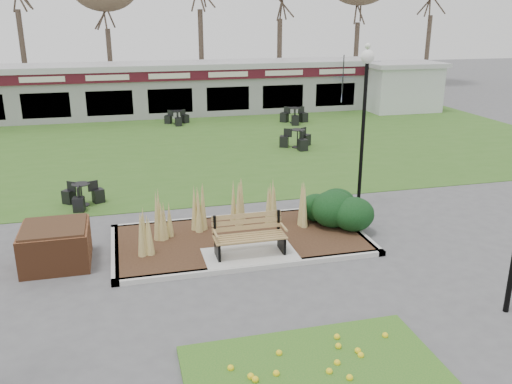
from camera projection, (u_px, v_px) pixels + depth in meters
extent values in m
plane|color=#515154|center=(252.00, 262.00, 12.72)|extent=(100.00, 100.00, 0.00)
cube|color=#35601E|center=(186.00, 146.00, 23.76)|extent=(34.00, 16.00, 0.02)
cube|color=#26661D|center=(321.00, 384.00, 8.48)|extent=(4.20, 3.00, 0.08)
cube|color=#362115|center=(240.00, 240.00, 13.81)|extent=(6.22, 3.22, 0.12)
cube|color=#B7B7B2|center=(256.00, 267.00, 12.33)|extent=(6.40, 0.18, 0.12)
cube|color=#B7B7B2|center=(228.00, 218.00, 15.29)|extent=(6.40, 0.18, 0.12)
cube|color=#B7B7B2|center=(115.00, 252.00, 13.08)|extent=(0.18, 3.40, 0.12)
cube|color=#B7B7B2|center=(353.00, 228.00, 14.53)|extent=(0.18, 3.40, 0.12)
cube|color=#B7B7B2|center=(250.00, 256.00, 12.84)|extent=(2.20, 1.20, 0.13)
cone|color=tan|center=(163.00, 217.00, 13.53)|extent=(0.36, 0.36, 1.15)
cone|color=tan|center=(200.00, 209.00, 14.13)|extent=(0.36, 0.36, 1.15)
cone|color=tan|center=(239.00, 203.00, 14.57)|extent=(0.36, 0.36, 1.15)
cone|color=tan|center=(273.00, 202.00, 14.60)|extent=(0.36, 0.36, 1.15)
cone|color=tan|center=(306.00, 205.00, 14.42)|extent=(0.36, 0.36, 1.15)
cone|color=tan|center=(144.00, 231.00, 12.68)|extent=(0.36, 0.36, 1.15)
ellipsoid|color=black|center=(334.00, 209.00, 14.43)|extent=(1.21, 1.10, 0.99)
ellipsoid|color=black|center=(353.00, 214.00, 14.17)|extent=(1.10, 1.00, 0.90)
ellipsoid|color=black|center=(337.00, 204.00, 14.98)|extent=(1.06, 0.96, 0.86)
ellipsoid|color=black|center=(316.00, 208.00, 14.86)|extent=(0.92, 0.84, 0.76)
cube|color=olive|center=(250.00, 237.00, 12.68)|extent=(1.70, 0.57, 0.04)
cube|color=olive|center=(247.00, 221.00, 12.88)|extent=(1.70, 0.13, 0.44)
cube|color=black|center=(217.00, 249.00, 12.57)|extent=(0.06, 0.55, 0.42)
cube|color=black|center=(282.00, 243.00, 12.94)|extent=(0.06, 0.55, 0.42)
cube|color=black|center=(215.00, 226.00, 12.70)|extent=(0.06, 0.06, 0.50)
cube|color=black|center=(278.00, 220.00, 13.06)|extent=(0.06, 0.06, 0.50)
cube|color=olive|center=(215.00, 234.00, 12.42)|extent=(0.05, 0.50, 0.04)
cube|color=olive|center=(284.00, 227.00, 12.80)|extent=(0.05, 0.50, 0.04)
cube|color=brown|center=(56.00, 246.00, 12.47)|extent=(1.50, 1.50, 0.90)
cube|color=#362115|center=(54.00, 227.00, 12.32)|extent=(1.40, 1.40, 0.06)
cube|color=#969698|center=(167.00, 92.00, 30.71)|extent=(24.00, 3.00, 2.60)
cube|color=#4B101B|center=(169.00, 76.00, 28.95)|extent=(24.00, 0.18, 0.55)
cube|color=silver|center=(166.00, 66.00, 30.25)|extent=(24.60, 3.40, 0.30)
cube|color=silver|center=(169.00, 76.00, 28.85)|extent=(22.00, 0.02, 0.28)
cube|color=black|center=(170.00, 101.00, 29.47)|extent=(22.00, 0.10, 1.30)
cube|color=silver|center=(400.00, 88.00, 32.02)|extent=(4.00, 3.00, 2.60)
cube|color=silver|center=(402.00, 64.00, 31.58)|extent=(4.40, 3.40, 0.25)
cylinder|color=#47382B|center=(17.00, 60.00, 35.56)|extent=(0.36, 0.36, 5.17)
cylinder|color=#47382B|center=(111.00, 58.00, 36.96)|extent=(0.36, 0.36, 5.17)
cylinder|color=#47382B|center=(198.00, 57.00, 38.36)|extent=(0.36, 0.36, 5.17)
cylinder|color=#47382B|center=(279.00, 55.00, 39.76)|extent=(0.36, 0.36, 5.17)
cylinder|color=#47382B|center=(355.00, 54.00, 41.17)|extent=(0.36, 0.36, 5.17)
cylinder|color=#47382B|center=(426.00, 52.00, 42.57)|extent=(0.36, 0.36, 5.17)
cylinder|color=black|center=(362.00, 138.00, 15.63)|extent=(0.11, 0.11, 4.24)
sphere|color=white|center=(368.00, 57.00, 14.91)|extent=(0.38, 0.38, 0.38)
cylinder|color=black|center=(366.00, 83.00, 30.29)|extent=(0.09, 0.09, 3.67)
sphere|color=white|center=(368.00, 46.00, 29.67)|extent=(0.33, 0.33, 0.33)
cylinder|color=black|center=(83.00, 205.00, 16.37)|extent=(0.40, 0.40, 0.03)
cylinder|color=black|center=(82.00, 195.00, 16.27)|extent=(0.05, 0.05, 0.66)
cylinder|color=black|center=(81.00, 184.00, 16.16)|extent=(0.55, 0.55, 0.02)
cube|color=black|center=(98.00, 196.00, 16.59)|extent=(0.41, 0.41, 0.42)
cube|color=black|center=(69.00, 197.00, 16.50)|extent=(0.44, 0.44, 0.42)
cube|color=black|center=(79.00, 204.00, 15.83)|extent=(0.35, 0.35, 0.42)
cylinder|color=black|center=(177.00, 124.00, 28.31)|extent=(0.41, 0.41, 0.03)
cylinder|color=black|center=(177.00, 117.00, 28.21)|extent=(0.05, 0.05, 0.67)
cylinder|color=black|center=(177.00, 111.00, 28.10)|extent=(0.56, 0.56, 0.02)
cube|color=black|center=(185.00, 119.00, 28.59)|extent=(0.43, 0.43, 0.43)
cube|color=black|center=(168.00, 119.00, 28.38)|extent=(0.43, 0.43, 0.43)
cube|color=black|center=(178.00, 122.00, 27.78)|extent=(0.32, 0.32, 0.43)
cylinder|color=black|center=(294.00, 123.00, 28.58)|extent=(0.47, 0.47, 0.03)
cylinder|color=black|center=(294.00, 116.00, 28.46)|extent=(0.05, 0.05, 0.77)
cylinder|color=black|center=(295.00, 108.00, 28.33)|extent=(0.64, 0.64, 0.03)
cube|color=black|center=(304.00, 117.00, 28.79)|extent=(0.45, 0.45, 0.49)
cube|color=black|center=(284.00, 117.00, 28.78)|extent=(0.52, 0.52, 0.49)
cube|color=black|center=(295.00, 120.00, 27.94)|extent=(0.44, 0.44, 0.49)
cylinder|color=black|center=(297.00, 147.00, 23.39)|extent=(0.46, 0.46, 0.03)
cylinder|color=black|center=(297.00, 139.00, 23.27)|extent=(0.05, 0.05, 0.76)
cylinder|color=black|center=(298.00, 130.00, 23.15)|extent=(0.63, 0.63, 0.03)
cube|color=black|center=(305.00, 140.00, 23.73)|extent=(0.50, 0.50, 0.48)
cube|color=black|center=(284.00, 141.00, 23.43)|extent=(0.48, 0.48, 0.48)
cube|color=black|center=(303.00, 145.00, 22.80)|extent=(0.38, 0.38, 0.48)
cylinder|color=black|center=(342.00, 94.00, 31.23)|extent=(0.06, 0.06, 2.20)
imported|color=#3548BA|center=(342.00, 89.00, 31.13)|extent=(1.99, 2.02, 1.60)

